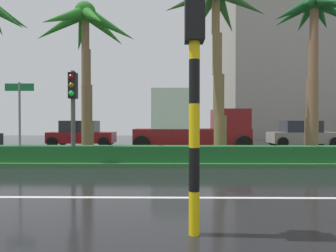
% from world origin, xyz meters
% --- Properties ---
extents(ground_plane, '(90.00, 42.00, 0.10)m').
position_xyz_m(ground_plane, '(0.00, 9.00, -0.05)').
color(ground_plane, black).
extents(median_strip, '(85.50, 4.00, 0.15)m').
position_xyz_m(median_strip, '(0.00, 8.00, 0.07)').
color(median_strip, '#2D6B33').
rests_on(median_strip, ground_plane).
extents(median_hedge, '(76.50, 0.70, 0.60)m').
position_xyz_m(median_hedge, '(0.00, 6.60, 0.45)').
color(median_hedge, '#1E6028').
rests_on(median_hedge, median_strip).
extents(palm_tree_centre, '(4.62, 4.35, 6.76)m').
position_xyz_m(palm_tree_centre, '(2.02, 8.32, 5.39)').
color(palm_tree_centre, brown).
rests_on(palm_tree_centre, median_strip).
extents(palm_tree_centre_right, '(4.68, 4.39, 7.65)m').
position_xyz_m(palm_tree_centre_right, '(7.70, 8.24, 6.04)').
color(palm_tree_centre_right, brown).
rests_on(palm_tree_centre_right, median_strip).
extents(palm_tree_mid_right, '(3.53, 3.58, 7.29)m').
position_xyz_m(palm_tree_mid_right, '(12.00, 8.48, 5.84)').
color(palm_tree_mid_right, brown).
rests_on(palm_tree_mid_right, median_strip).
extents(traffic_signal_median_right, '(0.28, 0.43, 3.40)m').
position_xyz_m(traffic_signal_median_right, '(2.09, 6.37, 2.49)').
color(traffic_signal_median_right, '#4C4C47').
rests_on(traffic_signal_median_right, median_strip).
extents(street_name_sign, '(1.10, 0.08, 3.00)m').
position_xyz_m(street_name_sign, '(-0.01, 6.56, 2.08)').
color(street_name_sign, slate).
rests_on(street_name_sign, median_strip).
extents(traffic_signal_foreground, '(0.28, 0.43, 3.87)m').
position_xyz_m(traffic_signal_foreground, '(6.09, -0.04, 2.66)').
color(traffic_signal_foreground, yellow).
rests_on(traffic_signal_foreground, ground_plane).
extents(car_in_traffic_second, '(4.30, 2.02, 1.72)m').
position_xyz_m(car_in_traffic_second, '(-0.30, 14.97, 0.83)').
color(car_in_traffic_second, maroon).
rests_on(car_in_traffic_second, ground_plane).
extents(box_truck_lead, '(6.40, 2.64, 3.46)m').
position_xyz_m(box_truck_lead, '(6.79, 12.15, 1.55)').
color(box_truck_lead, maroon).
rests_on(box_truck_lead, ground_plane).
extents(car_in_traffic_third, '(4.30, 2.02, 1.72)m').
position_xyz_m(car_in_traffic_third, '(14.43, 14.98, 0.83)').
color(car_in_traffic_third, gray).
rests_on(car_in_traffic_third, ground_plane).
extents(building_far_right, '(21.87, 10.49, 17.41)m').
position_xyz_m(building_far_right, '(22.63, 27.83, 8.70)').
color(building_far_right, gray).
rests_on(building_far_right, ground_plane).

